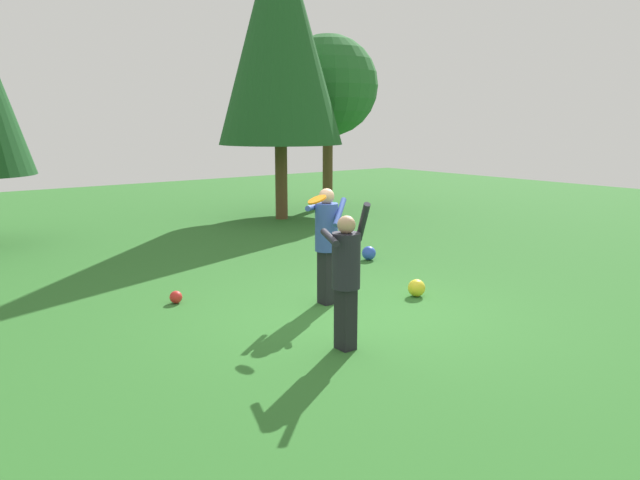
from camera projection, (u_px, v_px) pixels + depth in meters
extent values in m
plane|color=#2D6B28|center=(352.00, 314.00, 8.67)|extent=(40.00, 40.00, 0.00)
cube|color=black|center=(346.00, 319.00, 7.26)|extent=(0.19, 0.22, 0.76)
cylinder|color=#23232D|center=(346.00, 261.00, 7.12)|extent=(0.34, 0.34, 0.66)
sphere|color=tan|center=(346.00, 225.00, 7.04)|extent=(0.22, 0.22, 0.22)
cylinder|color=#23232D|center=(330.00, 237.00, 7.02)|extent=(0.30, 0.55, 0.12)
cylinder|color=#23232D|center=(363.00, 222.00, 7.08)|extent=(0.22, 0.38, 0.52)
cube|color=black|center=(326.00, 277.00, 9.08)|extent=(0.19, 0.22, 0.82)
cylinder|color=#334C9E|center=(326.00, 227.00, 8.93)|extent=(0.34, 0.34, 0.71)
sphere|color=tan|center=(327.00, 196.00, 8.84)|extent=(0.23, 0.23, 0.23)
cylinder|color=#334C9E|center=(340.00, 212.00, 8.84)|extent=(0.49, 0.40, 0.38)
cylinder|color=#334C9E|center=(313.00, 207.00, 8.93)|extent=(0.53, 0.43, 0.12)
cylinder|color=orange|center=(317.00, 200.00, 8.36)|extent=(0.31, 0.32, 0.13)
sphere|color=yellow|center=(417.00, 288.00, 9.51)|extent=(0.27, 0.27, 0.27)
sphere|color=blue|center=(369.00, 253.00, 12.01)|extent=(0.28, 0.28, 0.28)
sphere|color=red|center=(176.00, 297.00, 9.15)|extent=(0.19, 0.19, 0.19)
cylinder|color=brown|center=(328.00, 162.00, 19.53)|extent=(0.33, 0.33, 2.87)
sphere|color=#28662D|center=(328.00, 86.00, 19.07)|extent=(3.16, 3.16, 3.16)
cylinder|color=brown|center=(281.00, 151.00, 16.81)|extent=(0.34, 0.34, 3.80)
cone|color=#1E5123|center=(279.00, 30.00, 16.19)|extent=(3.42, 3.42, 6.07)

